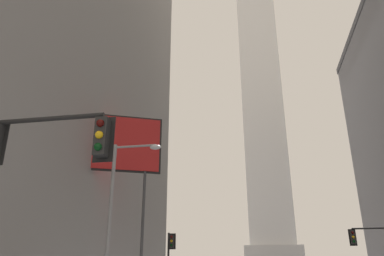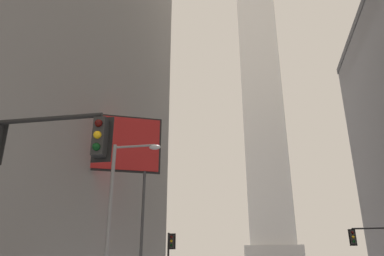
# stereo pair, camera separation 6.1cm
# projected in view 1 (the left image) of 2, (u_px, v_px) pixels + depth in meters

# --- Properties ---
(obelisk) EXTENTS (9.25, 9.25, 68.27)m
(obelisk) POSITION_uv_depth(u_px,v_px,m) (262.00, 104.00, 72.43)
(obelisk) COLOR silver
(obelisk) RESTS_ON ground_plane
(traffic_light_mid_left) EXTENTS (0.78, 0.50, 5.18)m
(traffic_light_mid_left) POSITION_uv_depth(u_px,v_px,m) (170.00, 254.00, 31.76)
(traffic_light_mid_left) COLOR black
(traffic_light_mid_left) RESTS_ON ground_plane
(traffic_light_near_left) EXTENTS (4.10, 0.50, 6.09)m
(traffic_light_near_left) POSITION_uv_depth(u_px,v_px,m) (20.00, 166.00, 10.38)
(traffic_light_near_left) COLOR black
(traffic_light_near_left) RESTS_ON ground_plane
(street_lamp) EXTENTS (2.75, 0.36, 8.57)m
(street_lamp) POSITION_uv_depth(u_px,v_px,m) (118.00, 205.00, 19.66)
(street_lamp) COLOR gray
(street_lamp) RESTS_ON ground_plane
(billboard_sign) EXTENTS (5.44, 2.46, 11.51)m
(billboard_sign) POSITION_uv_depth(u_px,v_px,m) (115.00, 148.00, 23.68)
(billboard_sign) COLOR #3F3F42
(billboard_sign) RESTS_ON ground_plane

